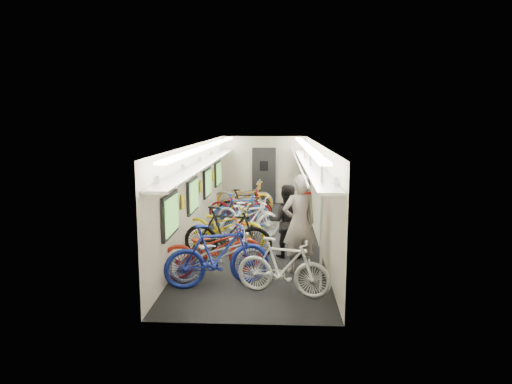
# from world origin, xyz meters

# --- Properties ---
(train_car_shell) EXTENTS (10.00, 10.00, 10.00)m
(train_car_shell) POSITION_xyz_m (-0.36, 0.71, 1.66)
(train_car_shell) COLOR black
(train_car_shell) RESTS_ON ground
(bicycle_0) EXTENTS (1.94, 1.02, 0.97)m
(bicycle_0) POSITION_xyz_m (-0.57, -3.21, 0.48)
(bicycle_0) COLOR #B8B9BD
(bicycle_0) RESTS_ON ground
(bicycle_1) EXTENTS (2.00, 1.15, 1.16)m
(bicycle_1) POSITION_xyz_m (-0.55, -3.47, 0.58)
(bicycle_1) COLOR navy
(bicycle_1) RESTS_ON ground
(bicycle_2) EXTENTS (2.13, 1.46, 1.06)m
(bicycle_2) POSITION_xyz_m (-0.73, -2.91, 0.53)
(bicycle_2) COLOR #9C2111
(bicycle_2) RESTS_ON ground
(bicycle_3) EXTENTS (2.00, 0.81, 1.17)m
(bicycle_3) POSITION_xyz_m (-0.55, -1.88, 0.58)
(bicycle_3) COLOR black
(bicycle_3) RESTS_ON ground
(bicycle_4) EXTENTS (2.15, 1.24, 1.07)m
(bicycle_4) POSITION_xyz_m (-0.74, -1.03, 0.54)
(bicycle_4) COLOR yellow
(bicycle_4) RESTS_ON ground
(bicycle_5) EXTENTS (1.66, 1.09, 0.97)m
(bicycle_5) POSITION_xyz_m (-0.18, -0.17, 0.49)
(bicycle_5) COLOR white
(bicycle_5) RESTS_ON ground
(bicycle_6) EXTENTS (1.94, 1.34, 0.96)m
(bicycle_6) POSITION_xyz_m (-0.31, 0.60, 0.48)
(bicycle_6) COLOR #B8B9BD
(bicycle_6) RESTS_ON ground
(bicycle_7) EXTENTS (1.67, 0.75, 0.97)m
(bicycle_7) POSITION_xyz_m (-0.51, 1.03, 0.48)
(bicycle_7) COLOR #1A489F
(bicycle_7) RESTS_ON ground
(bicycle_8) EXTENTS (1.84, 0.66, 0.96)m
(bicycle_8) POSITION_xyz_m (-0.60, 1.76, 0.48)
(bicycle_8) COLOR maroon
(bicycle_8) RESTS_ON ground
(bicycle_9) EXTENTS (1.64, 0.57, 0.97)m
(bicycle_9) POSITION_xyz_m (-0.46, 1.92, 0.48)
(bicycle_9) COLOR black
(bicycle_9) RESTS_ON ground
(bicycle_10) EXTENTS (2.00, 1.04, 1.00)m
(bicycle_10) POSITION_xyz_m (-0.58, 3.28, 0.50)
(bicycle_10) COLOR yellow
(bicycle_10) RESTS_ON ground
(bicycle_11) EXTENTS (1.72, 0.94, 1.00)m
(bicycle_11) POSITION_xyz_m (0.62, -3.83, 0.50)
(bicycle_11) COLOR silver
(bicycle_11) RESTS_ON ground
(bicycle_12) EXTENTS (2.03, 0.83, 1.04)m
(bicycle_12) POSITION_xyz_m (-0.64, 3.31, 0.52)
(bicycle_12) COLOR slate
(bicycle_12) RESTS_ON ground
(passenger_near) EXTENTS (0.83, 0.70, 1.94)m
(passenger_near) POSITION_xyz_m (0.94, -2.58, 0.97)
(passenger_near) COLOR gray
(passenger_near) RESTS_ON ground
(passenger_mid) EXTENTS (0.79, 0.62, 1.60)m
(passenger_mid) POSITION_xyz_m (0.69, -1.59, 0.80)
(passenger_mid) COLOR black
(passenger_mid) RESTS_ON ground
(backpack) EXTENTS (0.29, 0.23, 0.38)m
(backpack) POSITION_xyz_m (1.07, -1.81, 1.28)
(backpack) COLOR red
(backpack) RESTS_ON passenger_near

